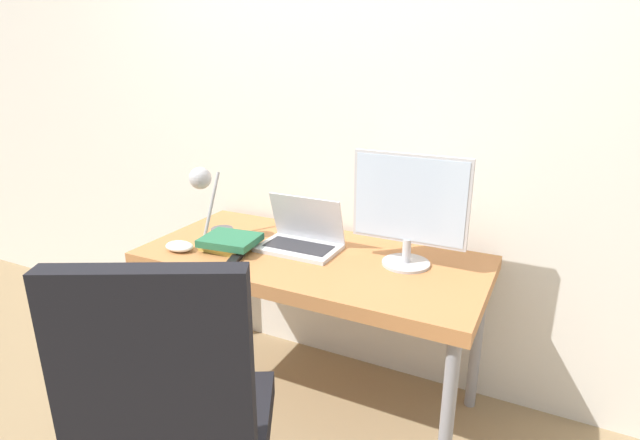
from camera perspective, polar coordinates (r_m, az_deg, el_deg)
wall_back at (r=2.44m, az=3.67°, el=11.34°), size 8.00×0.05×2.60m
desk at (r=2.23m, az=-0.90°, el=-5.56°), size 1.51×0.71×0.76m
laptop at (r=2.26m, az=-2.14°, el=-2.06°), size 0.36×0.23×0.24m
monitor at (r=2.05m, az=10.18°, el=1.56°), size 0.48×0.20×0.47m
desk_lamp at (r=2.38m, az=-13.09°, el=3.62°), size 0.11×0.24×0.35m
office_chair at (r=1.61m, az=-16.51°, el=-20.53°), size 0.70×0.67×1.12m
book_stack at (r=2.29m, az=-10.33°, el=-2.51°), size 0.26×0.23×0.06m
tv_remote at (r=2.19m, az=-9.46°, el=-4.14°), size 0.09×0.16×0.02m
game_controller at (r=2.33m, az=-15.76°, el=-2.90°), size 0.14×0.10×0.04m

